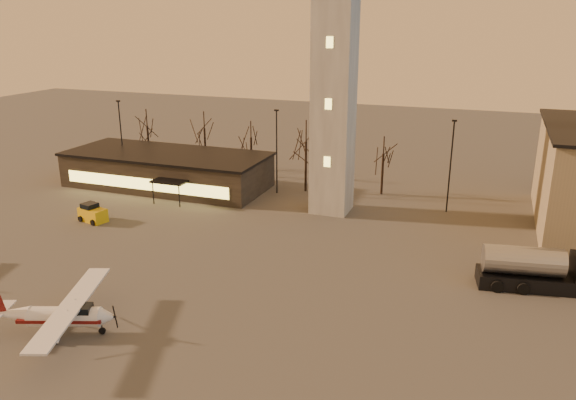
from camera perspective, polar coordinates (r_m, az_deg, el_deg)
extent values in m
plane|color=#474542|center=(37.06, -9.10, -15.38)|extent=(220.00, 220.00, 0.00)
cube|color=gray|center=(59.42, 4.67, 9.96)|extent=(4.00, 4.00, 24.00)
cube|color=black|center=(72.18, -12.15, 2.94)|extent=(25.00, 10.00, 4.00)
cube|color=black|center=(71.66, -12.26, 4.60)|extent=(25.40, 10.40, 0.30)
cube|color=#FFDB59|center=(68.27, -14.35, 1.57)|extent=(22.00, 0.08, 1.40)
cube|color=black|center=(65.06, -11.98, 1.86)|extent=(4.00, 2.00, 0.20)
cylinder|color=black|center=(77.58, -16.54, 5.92)|extent=(0.16, 0.16, 10.00)
cube|color=black|center=(76.74, -16.88, 9.60)|extent=(0.50, 0.25, 0.18)
cylinder|color=black|center=(66.95, -1.15, 4.83)|extent=(0.16, 0.16, 10.00)
cube|color=black|center=(65.98, -1.18, 9.10)|extent=(0.50, 0.25, 0.18)
cylinder|color=black|center=(62.66, 16.16, 3.19)|extent=(0.16, 0.16, 10.00)
cube|color=black|center=(61.63, 16.57, 7.73)|extent=(0.50, 0.25, 0.18)
cylinder|color=black|center=(82.77, -13.97, 5.34)|extent=(0.28, 0.28, 5.74)
cylinder|color=black|center=(75.15, -3.74, 4.40)|extent=(0.28, 0.28, 5.25)
cylinder|color=black|center=(68.24, 1.82, 3.42)|extent=(0.28, 0.28, 6.16)
cylinder|color=black|center=(68.10, 9.56, 2.62)|extent=(0.28, 0.28, 4.97)
cylinder|color=black|center=(80.34, -8.40, 5.26)|extent=(0.28, 0.28, 5.60)
cylinder|color=silver|center=(40.99, -21.72, -10.95)|extent=(4.95, 2.88, 1.35)
cone|color=silver|center=(40.03, -17.93, -11.23)|extent=(1.31, 1.53, 1.29)
cone|color=silver|center=(42.35, -26.24, -10.37)|extent=(2.73, 1.92, 1.14)
cube|color=black|center=(40.40, -20.41, -10.47)|extent=(1.83, 1.55, 0.73)
cube|color=#590D0C|center=(41.09, -21.98, -10.99)|extent=(5.74, 3.20, 0.23)
cube|color=silver|center=(40.43, -21.16, -9.99)|extent=(5.32, 11.26, 0.15)
cube|color=black|center=(48.58, 24.02, -7.55)|extent=(9.42, 4.06, 1.18)
cylinder|color=#9E9EA2|center=(47.63, 22.77, -5.69)|extent=(6.30, 3.23, 2.25)
cube|color=gold|center=(61.97, -19.20, -1.43)|extent=(3.30, 2.28, 1.40)
cube|color=black|center=(62.04, -19.50, -0.66)|extent=(1.70, 1.70, 0.80)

